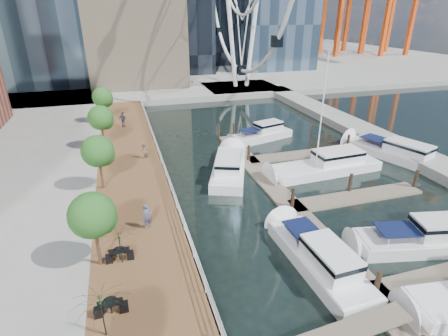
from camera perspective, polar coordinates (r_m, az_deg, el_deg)
The scene contains 15 objects.
ground at distance 21.91m, azimuth 13.52°, elevation -17.89°, with size 520.00×520.00×0.00m, color black.
boardwalk at distance 31.89m, azimuth -14.64°, elevation -2.61°, with size 6.00×60.00×1.00m, color brown.
seawall at distance 32.05m, azimuth -9.31°, elevation -1.96°, with size 0.25×60.00×1.00m, color #595954.
land_far at distance 116.88m, azimuth -12.59°, elevation 16.76°, with size 200.00×114.00×1.00m, color gray.
breakwater at distance 46.69m, azimuth 23.15°, elevation 4.81°, with size 4.00×60.00×1.00m, color gray.
pier at distance 71.03m, azimuth 2.79°, elevation 12.81°, with size 14.00×12.00×1.00m, color gray.
railing at distance 31.60m, azimuth -9.61°, elevation -0.32°, with size 0.10×60.00×1.05m, color white, non-canonical shape.
floating_docks at distance 32.38m, azimuth 17.34°, elevation -2.54°, with size 16.00×34.00×2.60m.
street_trees at distance 29.57m, azimuth -19.92°, elevation 2.58°, with size 2.60×42.60×4.60m.
yacht_foreground at distance 27.45m, azimuth 29.66°, elevation -11.18°, with size 2.65×9.88×2.15m, color silver, non-canonical shape.
pedestrian_near at distance 24.15m, azimuth -12.41°, elevation -7.67°, with size 0.68×0.44×1.86m, color #454A5D.
pedestrian_mid at distance 35.74m, azimuth -12.96°, elevation 2.75°, with size 0.74×0.58×1.53m, color #836D5A.
pedestrian_far at distance 46.52m, azimuth -16.15°, elevation 7.64°, with size 1.12×0.47×1.92m, color #363943.
moored_yachts at distance 34.65m, azimuth 16.01°, elevation -1.47°, with size 24.80×32.46×11.50m.
cafe_seating at distance 17.73m, azimuth -17.70°, elevation -21.28°, with size 3.75×11.52×2.39m.
Camera 1 is at (-9.18, -13.68, 14.43)m, focal length 28.00 mm.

